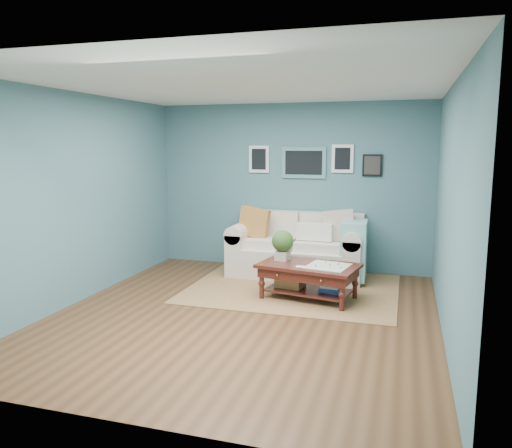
% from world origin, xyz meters
% --- Properties ---
extents(room_shell, '(5.00, 5.02, 2.70)m').
position_xyz_m(room_shell, '(0.01, 0.06, 1.36)').
color(room_shell, brown).
rests_on(room_shell, ground).
extents(area_rug, '(2.91, 2.33, 0.01)m').
position_xyz_m(area_rug, '(0.32, 1.27, 0.01)').
color(area_rug, brown).
rests_on(area_rug, ground).
extents(loveseat, '(2.11, 0.96, 1.08)m').
position_xyz_m(loveseat, '(0.30, 2.03, 0.44)').
color(loveseat, '#EDE3CC').
rests_on(loveseat, ground).
extents(coffee_table, '(1.39, 0.96, 0.89)m').
position_xyz_m(coffee_table, '(0.55, 0.88, 0.40)').
color(coffee_table, '#37100E').
rests_on(coffee_table, ground).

